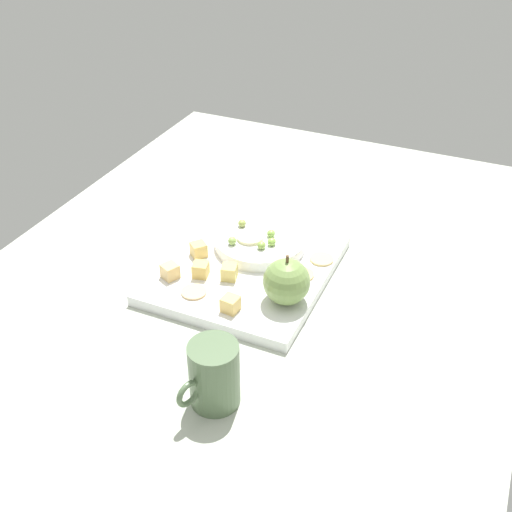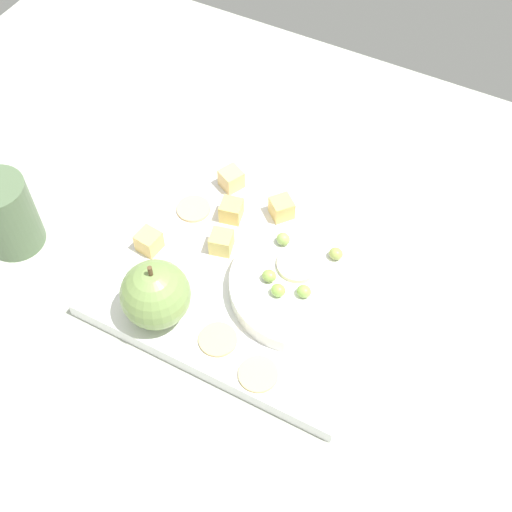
{
  "view_description": "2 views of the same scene",
  "coord_description": "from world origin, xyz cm",
  "px_view_note": "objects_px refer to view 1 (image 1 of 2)",
  "views": [
    {
      "loc": [
        -82.32,
        -37.07,
        70.43
      ],
      "look_at": [
        -2.37,
        -1.52,
        10.0
      ],
      "focal_mm": 43.95,
      "sensor_mm": 36.0,
      "label": 1
    },
    {
      "loc": [
        20.14,
        -38.41,
        70.86
      ],
      "look_at": [
        -0.52,
        0.72,
        9.88
      ],
      "focal_mm": 47.12,
      "sensor_mm": 36.0,
      "label": 2
    }
  ],
  "objects_px": {
    "grape_2": "(261,245)",
    "grape_1": "(242,223)",
    "cracker_2": "(302,274)",
    "cheese_cube_0": "(201,270)",
    "cup": "(214,375)",
    "cheese_cube_3": "(229,272)",
    "serving_dish": "(260,242)",
    "cheese_cube_1": "(199,250)",
    "grape_0": "(232,241)",
    "apple_slice_0": "(250,237)",
    "cracker_1": "(194,292)",
    "platter": "(246,269)",
    "cracker_0": "(322,259)",
    "apple_whole": "(287,282)",
    "grape_3": "(271,233)",
    "cheese_cube_4": "(170,271)",
    "cheese_cube_2": "(230,304)"
  },
  "relations": [
    {
      "from": "grape_2",
      "to": "grape_1",
      "type": "bearing_deg",
      "value": 49.7
    },
    {
      "from": "cracker_2",
      "to": "cheese_cube_0",
      "type": "bearing_deg",
      "value": 114.95
    },
    {
      "from": "cracker_2",
      "to": "cup",
      "type": "height_order",
      "value": "cup"
    },
    {
      "from": "cheese_cube_3",
      "to": "grape_2",
      "type": "height_order",
      "value": "grape_2"
    },
    {
      "from": "serving_dish",
      "to": "cheese_cube_1",
      "type": "bearing_deg",
      "value": 128.53
    },
    {
      "from": "cheese_cube_3",
      "to": "grape_0",
      "type": "xyz_separation_m",
      "value": [
        0.07,
        0.03,
        0.02
      ]
    },
    {
      "from": "grape_2",
      "to": "cup",
      "type": "distance_m",
      "value": 0.32
    },
    {
      "from": "cheese_cube_1",
      "to": "apple_slice_0",
      "type": "relative_size",
      "value": 0.53
    },
    {
      "from": "serving_dish",
      "to": "cracker_2",
      "type": "height_order",
      "value": "serving_dish"
    },
    {
      "from": "serving_dish",
      "to": "cup",
      "type": "distance_m",
      "value": 0.36
    },
    {
      "from": "cheese_cube_1",
      "to": "grape_2",
      "type": "relative_size",
      "value": 1.56
    },
    {
      "from": "cup",
      "to": "cracker_1",
      "type": "bearing_deg",
      "value": 35.92
    },
    {
      "from": "platter",
      "to": "cheese_cube_0",
      "type": "distance_m",
      "value": 0.09
    },
    {
      "from": "cracker_0",
      "to": "cracker_1",
      "type": "height_order",
      "value": "same"
    },
    {
      "from": "cracker_0",
      "to": "grape_0",
      "type": "height_order",
      "value": "grape_0"
    },
    {
      "from": "apple_whole",
      "to": "grape_3",
      "type": "distance_m",
      "value": 0.16
    },
    {
      "from": "cheese_cube_3",
      "to": "cracker_2",
      "type": "relative_size",
      "value": 0.6
    },
    {
      "from": "apple_whole",
      "to": "grape_2",
      "type": "xyz_separation_m",
      "value": [
        0.09,
        0.08,
        -0.01
      ]
    },
    {
      "from": "grape_2",
      "to": "grape_3",
      "type": "bearing_deg",
      "value": -0.42
    },
    {
      "from": "cheese_cube_4",
      "to": "grape_0",
      "type": "distance_m",
      "value": 0.13
    },
    {
      "from": "cheese_cube_1",
      "to": "grape_0",
      "type": "height_order",
      "value": "grape_0"
    },
    {
      "from": "platter",
      "to": "serving_dish",
      "type": "xyz_separation_m",
      "value": [
        0.06,
        -0.0,
        0.02
      ]
    },
    {
      "from": "cheese_cube_0",
      "to": "grape_3",
      "type": "height_order",
      "value": "grape_3"
    },
    {
      "from": "serving_dish",
      "to": "cheese_cube_0",
      "type": "bearing_deg",
      "value": 155.21
    },
    {
      "from": "platter",
      "to": "grape_0",
      "type": "height_order",
      "value": "grape_0"
    },
    {
      "from": "cheese_cube_2",
      "to": "cup",
      "type": "bearing_deg",
      "value": -161.51
    },
    {
      "from": "cheese_cube_1",
      "to": "cracker_2",
      "type": "bearing_deg",
      "value": -83.71
    },
    {
      "from": "cheese_cube_4",
      "to": "apple_slice_0",
      "type": "xyz_separation_m",
      "value": [
        0.14,
        -0.09,
        0.01
      ]
    },
    {
      "from": "cracker_2",
      "to": "cup",
      "type": "xyz_separation_m",
      "value": [
        -0.3,
        0.02,
        0.03
      ]
    },
    {
      "from": "platter",
      "to": "cheese_cube_0",
      "type": "height_order",
      "value": "cheese_cube_0"
    },
    {
      "from": "cracker_0",
      "to": "apple_slice_0",
      "type": "bearing_deg",
      "value": 98.04
    },
    {
      "from": "serving_dish",
      "to": "apple_slice_0",
      "type": "xyz_separation_m",
      "value": [
        -0.01,
        0.01,
        0.01
      ]
    },
    {
      "from": "serving_dish",
      "to": "cracker_2",
      "type": "bearing_deg",
      "value": -116.42
    },
    {
      "from": "platter",
      "to": "cheese_cube_0",
      "type": "xyz_separation_m",
      "value": [
        -0.06,
        0.06,
        0.02
      ]
    },
    {
      "from": "cheese_cube_4",
      "to": "grape_3",
      "type": "height_order",
      "value": "grape_3"
    },
    {
      "from": "cheese_cube_4",
      "to": "apple_slice_0",
      "type": "relative_size",
      "value": 0.53
    },
    {
      "from": "cheese_cube_4",
      "to": "grape_2",
      "type": "distance_m",
      "value": 0.17
    },
    {
      "from": "cheese_cube_0",
      "to": "grape_2",
      "type": "distance_m",
      "value": 0.12
    },
    {
      "from": "grape_3",
      "to": "cup",
      "type": "relative_size",
      "value": 0.16
    },
    {
      "from": "serving_dish",
      "to": "cup",
      "type": "bearing_deg",
      "value": -166.41
    },
    {
      "from": "cracker_0",
      "to": "grape_3",
      "type": "xyz_separation_m",
      "value": [
        0.0,
        0.1,
        0.03
      ]
    },
    {
      "from": "platter",
      "to": "serving_dish",
      "type": "distance_m",
      "value": 0.07
    },
    {
      "from": "serving_dish",
      "to": "grape_1",
      "type": "bearing_deg",
      "value": 67.34
    },
    {
      "from": "apple_whole",
      "to": "grape_0",
      "type": "bearing_deg",
      "value": 58.38
    },
    {
      "from": "cracker_2",
      "to": "apple_slice_0",
      "type": "distance_m",
      "value": 0.12
    },
    {
      "from": "grape_0",
      "to": "grape_1",
      "type": "height_order",
      "value": "grape_0"
    },
    {
      "from": "cheese_cube_3",
      "to": "grape_0",
      "type": "relative_size",
      "value": 1.56
    },
    {
      "from": "cheese_cube_4",
      "to": "cheese_cube_0",
      "type": "bearing_deg",
      "value": -60.79
    },
    {
      "from": "cheese_cube_1",
      "to": "apple_slice_0",
      "type": "distance_m",
      "value": 0.1
    },
    {
      "from": "cheese_cube_4",
      "to": "cracker_2",
      "type": "xyz_separation_m",
      "value": [
        0.1,
        -0.2,
        -0.01
      ]
    }
  ]
}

